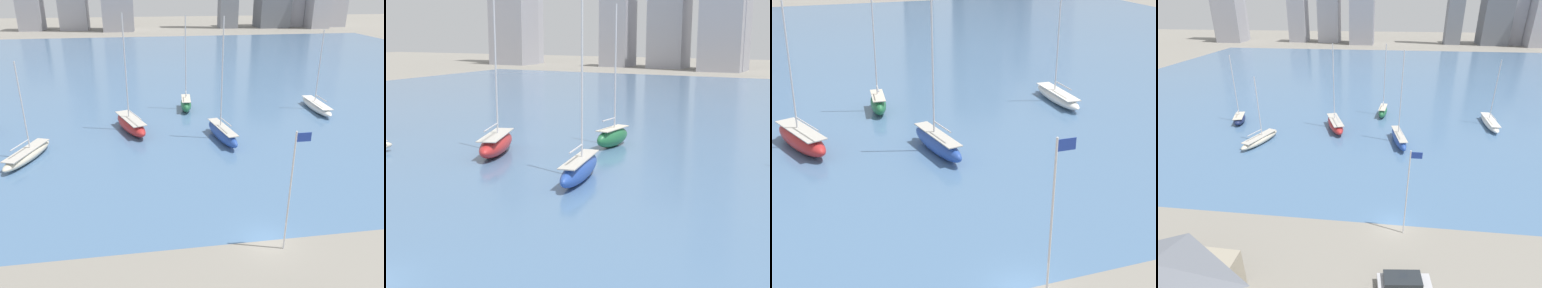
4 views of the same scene
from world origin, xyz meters
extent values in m
cube|color=#4C7099|center=(0.00, 70.00, 0.00)|extent=(180.00, 140.00, 0.00)
cube|color=#9E9EA8|center=(-101.28, 166.46, 15.67)|extent=(15.78, 12.71, 31.33)
cube|color=#A8A8B2|center=(-100.52, 172.48, 21.07)|extent=(11.00, 14.03, 42.15)
cube|color=#9E9EA8|center=(-58.43, 172.97, 12.29)|extent=(10.69, 11.65, 24.59)
ellipsoid|color=#236B3D|center=(-1.94, 37.28, 1.07)|extent=(2.45, 6.41, 2.14)
cube|color=beige|center=(-1.94, 37.28, 2.09)|extent=(2.01, 5.26, 0.10)
cube|color=#2D2D33|center=(-1.94, 37.28, 0.49)|extent=(0.27, 1.14, 0.96)
cylinder|color=silver|center=(-1.90, 37.75, 9.00)|extent=(0.18, 0.18, 13.71)
cylinder|color=silver|center=(-2.04, 36.39, 3.24)|extent=(0.42, 2.73, 0.14)
ellipsoid|color=#B72828|center=(-11.47, 28.06, 1.07)|extent=(5.76, 10.00, 2.14)
cube|color=#BCB7AD|center=(-11.47, 28.06, 2.09)|extent=(4.72, 8.20, 0.10)
cube|color=#2D2D33|center=(-11.47, 28.06, 0.48)|extent=(0.77, 1.70, 0.96)
cylinder|color=silver|center=(-11.73, 28.74, 9.50)|extent=(0.18, 0.18, 14.72)
cylinder|color=silver|center=(-10.83, 26.36, 3.24)|extent=(1.92, 4.82, 0.14)
ellipsoid|color=#284CA8|center=(1.24, 22.66, 1.01)|extent=(3.45, 9.66, 2.02)
cube|color=#BCB7AD|center=(1.24, 22.66, 1.97)|extent=(2.83, 7.92, 0.10)
cube|color=#2D2D33|center=(1.24, 22.66, 0.46)|extent=(0.46, 1.71, 0.91)
cylinder|color=silver|center=(1.11, 23.36, 9.35)|extent=(0.18, 0.18, 14.65)
cylinder|color=silver|center=(1.43, 21.61, 3.12)|extent=(0.77, 3.52, 0.14)
camera|label=1|loc=(-10.24, -25.07, 20.25)|focal=35.00mm
camera|label=2|loc=(21.65, -17.74, 12.80)|focal=50.00mm
camera|label=3|loc=(-12.37, -24.65, 20.86)|focal=50.00mm
camera|label=4|loc=(-1.88, -28.10, 23.84)|focal=28.00mm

